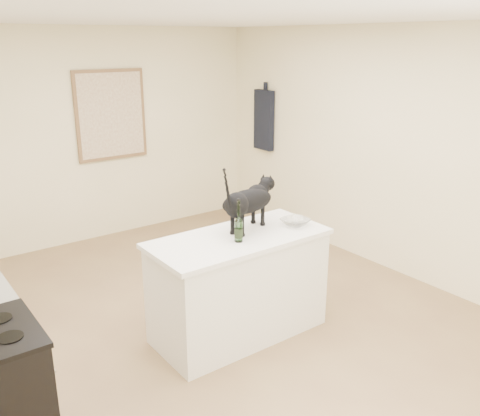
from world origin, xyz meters
TOP-DOWN VIEW (x-y plane):
  - floor at (0.00, 0.00)m, footprint 5.50×5.50m
  - ceiling at (0.00, 0.00)m, footprint 5.50×5.50m
  - wall_back at (0.00, 2.75)m, footprint 4.50×0.00m
  - wall_right at (2.25, 0.00)m, footprint 0.00×5.50m
  - island_base at (0.10, -0.20)m, footprint 1.44×0.67m
  - island_top at (0.10, -0.20)m, footprint 1.50×0.70m
  - artwork_frame at (0.30, 2.72)m, footprint 0.90×0.03m
  - artwork_canvas at (0.30, 2.70)m, footprint 0.82×0.00m
  - hanging_garment at (2.19, 2.05)m, footprint 0.08×0.34m
  - black_cat at (0.24, -0.12)m, footprint 0.67×0.40m
  - wine_bottle at (0.03, -0.30)m, footprint 0.08×0.08m
  - glass_bowl at (0.65, -0.28)m, footprint 0.26×0.26m

SIDE VIEW (x-z plane):
  - floor at x=0.00m, z-range 0.00..0.00m
  - island_base at x=0.10m, z-range 0.00..0.86m
  - island_top at x=0.10m, z-range 0.86..0.90m
  - glass_bowl at x=0.65m, z-range 0.90..0.96m
  - wine_bottle at x=0.03m, z-range 0.90..1.21m
  - black_cat at x=0.24m, z-range 0.90..1.35m
  - wall_back at x=0.00m, z-range -0.95..3.55m
  - wall_right at x=2.25m, z-range -1.45..4.05m
  - hanging_garment at x=2.19m, z-range 1.00..1.80m
  - artwork_frame at x=0.30m, z-range 1.00..2.10m
  - artwork_canvas at x=0.30m, z-range 1.04..2.06m
  - ceiling at x=0.00m, z-range 2.60..2.60m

